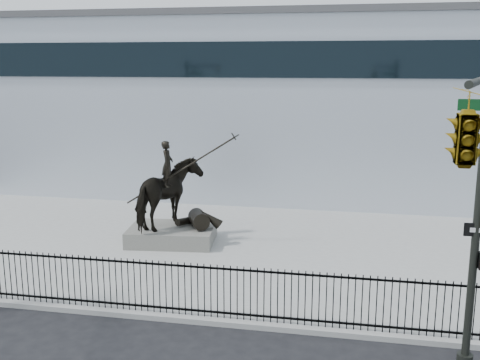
# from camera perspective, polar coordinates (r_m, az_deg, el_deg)

# --- Properties ---
(ground) EXTENTS (120.00, 120.00, 0.00)m
(ground) POSITION_cam_1_polar(r_m,az_deg,el_deg) (14.79, -6.90, -15.99)
(ground) COLOR black
(ground) RESTS_ON ground
(plaza) EXTENTS (30.00, 12.00, 0.15)m
(plaza) POSITION_cam_1_polar(r_m,az_deg,el_deg) (20.99, -1.00, -7.07)
(plaza) COLOR gray
(plaza) RESTS_ON ground
(building) EXTENTS (44.00, 14.00, 9.00)m
(building) POSITION_cam_1_polar(r_m,az_deg,el_deg) (32.76, 3.78, 7.69)
(building) COLOR silver
(building) RESTS_ON ground
(picket_fence) EXTENTS (22.10, 0.10, 1.50)m
(picket_fence) POSITION_cam_1_polar(r_m,az_deg,el_deg) (15.49, -5.54, -10.94)
(picket_fence) COLOR black
(picket_fence) RESTS_ON plaza
(statue_plinth) EXTENTS (3.41, 2.53, 0.60)m
(statue_plinth) POSITION_cam_1_polar(r_m,az_deg,el_deg) (21.64, -6.94, -5.53)
(statue_plinth) COLOR #63615B
(statue_plinth) RESTS_ON plaza
(equestrian_statue) EXTENTS (4.08, 2.75, 3.47)m
(equestrian_statue) POSITION_cam_1_polar(r_m,az_deg,el_deg) (21.21, -6.88, -1.52)
(equestrian_statue) COLOR black
(equestrian_statue) RESTS_ON statue_plinth
(traffic_signal_right) EXTENTS (2.17, 6.86, 7.00)m
(traffic_signal_right) POSITION_cam_1_polar(r_m,az_deg,el_deg) (10.85, 23.07, 0.04)
(traffic_signal_right) COLOR black
(traffic_signal_right) RESTS_ON ground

